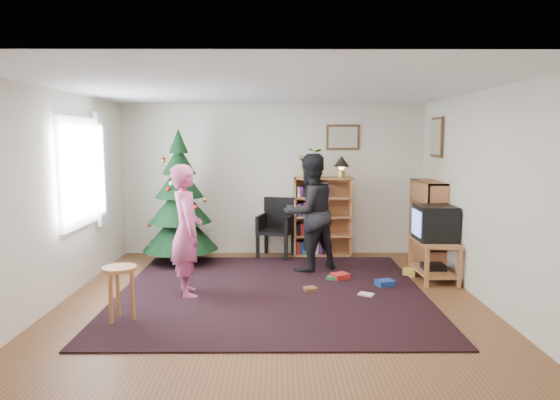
{
  "coord_description": "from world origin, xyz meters",
  "views": [
    {
      "loc": [
        0.07,
        -5.8,
        1.93
      ],
      "look_at": [
        0.11,
        0.93,
        1.1
      ],
      "focal_mm": 32.0,
      "sensor_mm": 36.0,
      "label": 1
    }
  ],
  "objects_px": {
    "picture_back": "(343,137)",
    "crt_tv": "(435,223)",
    "person_by_chair": "(310,213)",
    "bookshelf_back": "(323,216)",
    "christmas_tree": "(180,208)",
    "tv_stand": "(434,256)",
    "person_standing": "(186,231)",
    "stool": "(120,279)",
    "bookshelf_right": "(427,223)",
    "table_lamp": "(341,163)",
    "picture_right": "(437,137)",
    "potted_plant": "(311,163)",
    "armchair": "(276,225)"
  },
  "relations": [
    {
      "from": "christmas_tree",
      "to": "crt_tv",
      "type": "relative_size",
      "value": 3.81
    },
    {
      "from": "person_standing",
      "to": "table_lamp",
      "type": "distance_m",
      "value": 3.13
    },
    {
      "from": "table_lamp",
      "to": "potted_plant",
      "type": "bearing_deg",
      "value": -180.0
    },
    {
      "from": "bookshelf_back",
      "to": "person_by_chair",
      "type": "height_order",
      "value": "person_by_chair"
    },
    {
      "from": "stool",
      "to": "person_standing",
      "type": "xyz_separation_m",
      "value": [
        0.55,
        0.89,
        0.35
      ]
    },
    {
      "from": "person_by_chair",
      "to": "table_lamp",
      "type": "distance_m",
      "value": 1.32
    },
    {
      "from": "bookshelf_right",
      "to": "potted_plant",
      "type": "relative_size",
      "value": 2.75
    },
    {
      "from": "picture_right",
      "to": "person_standing",
      "type": "xyz_separation_m",
      "value": [
        -3.52,
        -1.55,
        -1.14
      ]
    },
    {
      "from": "potted_plant",
      "to": "table_lamp",
      "type": "distance_m",
      "value": 0.5
    },
    {
      "from": "christmas_tree",
      "to": "armchair",
      "type": "relative_size",
      "value": 2.16
    },
    {
      "from": "bookshelf_right",
      "to": "picture_back",
      "type": "bearing_deg",
      "value": 54.61
    },
    {
      "from": "armchair",
      "to": "crt_tv",
      "type": "bearing_deg",
      "value": -16.88
    },
    {
      "from": "picture_back",
      "to": "crt_tv",
      "type": "distance_m",
      "value": 2.23
    },
    {
      "from": "christmas_tree",
      "to": "person_standing",
      "type": "height_order",
      "value": "christmas_tree"
    },
    {
      "from": "person_by_chair",
      "to": "bookshelf_back",
      "type": "bearing_deg",
      "value": -136.53
    },
    {
      "from": "armchair",
      "to": "person_standing",
      "type": "xyz_separation_m",
      "value": [
        -1.08,
        -2.09,
        0.29
      ]
    },
    {
      "from": "crt_tv",
      "to": "potted_plant",
      "type": "relative_size",
      "value": 1.16
    },
    {
      "from": "christmas_tree",
      "to": "picture_back",
      "type": "bearing_deg",
      "value": 14.4
    },
    {
      "from": "crt_tv",
      "to": "stool",
      "type": "bearing_deg",
      "value": -157.34
    },
    {
      "from": "picture_right",
      "to": "armchair",
      "type": "bearing_deg",
      "value": 167.53
    },
    {
      "from": "potted_plant",
      "to": "bookshelf_back",
      "type": "bearing_deg",
      "value": 0.0
    },
    {
      "from": "picture_back",
      "to": "person_standing",
      "type": "distance_m",
      "value": 3.36
    },
    {
      "from": "christmas_tree",
      "to": "tv_stand",
      "type": "height_order",
      "value": "christmas_tree"
    },
    {
      "from": "picture_back",
      "to": "table_lamp",
      "type": "relative_size",
      "value": 1.57
    },
    {
      "from": "bookshelf_right",
      "to": "person_by_chair",
      "type": "bearing_deg",
      "value": 98.52
    },
    {
      "from": "bookshelf_back",
      "to": "potted_plant",
      "type": "relative_size",
      "value": 2.75
    },
    {
      "from": "picture_right",
      "to": "stool",
      "type": "bearing_deg",
      "value": -149.03
    },
    {
      "from": "picture_right",
      "to": "potted_plant",
      "type": "bearing_deg",
      "value": 162.39
    },
    {
      "from": "picture_right",
      "to": "tv_stand",
      "type": "height_order",
      "value": "picture_right"
    },
    {
      "from": "bookshelf_back",
      "to": "person_by_chair",
      "type": "relative_size",
      "value": 0.76
    },
    {
      "from": "crt_tv",
      "to": "potted_plant",
      "type": "xyz_separation_m",
      "value": [
        -1.6,
        1.44,
        0.75
      ]
    },
    {
      "from": "picture_back",
      "to": "crt_tv",
      "type": "height_order",
      "value": "picture_back"
    },
    {
      "from": "bookshelf_back",
      "to": "bookshelf_right",
      "type": "distance_m",
      "value": 1.68
    },
    {
      "from": "armchair",
      "to": "person_standing",
      "type": "bearing_deg",
      "value": -101.7
    },
    {
      "from": "tv_stand",
      "to": "christmas_tree",
      "type": "bearing_deg",
      "value": 165.97
    },
    {
      "from": "armchair",
      "to": "bookshelf_right",
      "type": "bearing_deg",
      "value": -0.33
    },
    {
      "from": "bookshelf_back",
      "to": "table_lamp",
      "type": "xyz_separation_m",
      "value": [
        0.3,
        0.0,
        0.87
      ]
    },
    {
      "from": "picture_right",
      "to": "christmas_tree",
      "type": "distance_m",
      "value": 4.05
    },
    {
      "from": "tv_stand",
      "to": "stool",
      "type": "bearing_deg",
      "value": -157.36
    },
    {
      "from": "bookshelf_right",
      "to": "person_standing",
      "type": "bearing_deg",
      "value": 112.97
    },
    {
      "from": "christmas_tree",
      "to": "person_by_chair",
      "type": "height_order",
      "value": "christmas_tree"
    },
    {
      "from": "bookshelf_back",
      "to": "armchair",
      "type": "relative_size",
      "value": 1.35
    },
    {
      "from": "christmas_tree",
      "to": "bookshelf_right",
      "type": "distance_m",
      "value": 3.78
    },
    {
      "from": "christmas_tree",
      "to": "picture_right",
      "type": "bearing_deg",
      "value": -0.91
    },
    {
      "from": "table_lamp",
      "to": "tv_stand",
      "type": "bearing_deg",
      "value": -52.53
    },
    {
      "from": "bookshelf_back",
      "to": "person_standing",
      "type": "distance_m",
      "value": 2.84
    },
    {
      "from": "bookshelf_right",
      "to": "person_standing",
      "type": "relative_size",
      "value": 0.8
    },
    {
      "from": "christmas_tree",
      "to": "person_standing",
      "type": "distance_m",
      "value": 1.66
    },
    {
      "from": "stool",
      "to": "picture_right",
      "type": "bearing_deg",
      "value": 30.97
    },
    {
      "from": "picture_back",
      "to": "bookshelf_right",
      "type": "relative_size",
      "value": 0.42
    }
  ]
}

